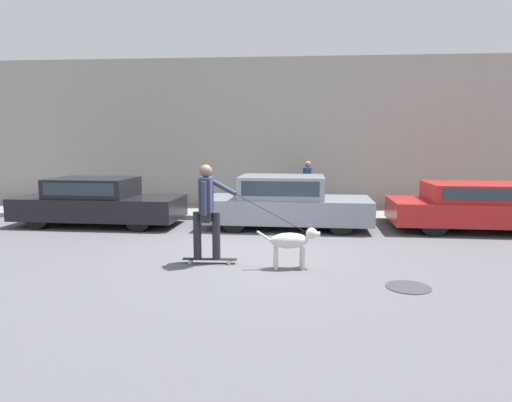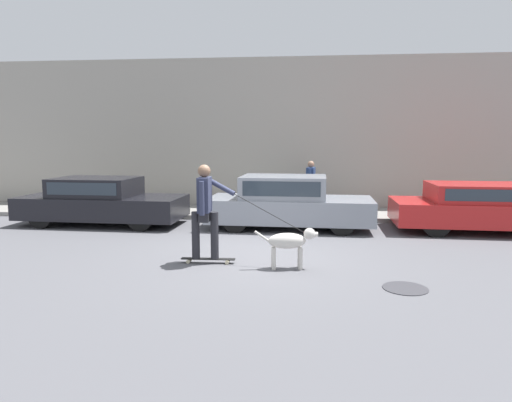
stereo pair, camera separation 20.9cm
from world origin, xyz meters
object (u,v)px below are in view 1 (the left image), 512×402
at_px(parked_car_0, 98,202).
at_px(dog, 292,242).
at_px(parked_car_2, 484,207).
at_px(skateboarder, 207,207).
at_px(pedestrian_with_bag, 307,184).
at_px(parked_car_1, 286,203).

relative_size(parked_car_0, dog, 3.92).
height_order(parked_car_2, skateboarder, skateboarder).
distance_m(parked_car_0, dog, 6.31).
bearing_deg(parked_car_2, parked_car_0, -177.95).
bearing_deg(dog, pedestrian_with_bag, 78.53).
bearing_deg(parked_car_0, pedestrian_with_bag, 23.05).
height_order(parked_car_2, pedestrian_with_bag, pedestrian_with_bag).
xyz_separation_m(parked_car_0, skateboarder, (3.57, -3.50, 0.42)).
xyz_separation_m(parked_car_1, parked_car_2, (4.84, 0.00, -0.04)).
bearing_deg(pedestrian_with_bag, dog, 94.75).
bearing_deg(skateboarder, pedestrian_with_bag, 69.24).
bearing_deg(parked_car_0, parked_car_2, 2.00).
bearing_deg(skateboarder, parked_car_0, 133.97).
distance_m(parked_car_1, dog, 3.72).
distance_m(parked_car_2, pedestrian_with_bag, 4.77).
distance_m(parked_car_0, skateboarder, 5.02).
bearing_deg(parked_car_2, parked_car_1, -177.95).
relative_size(parked_car_1, dog, 3.79).
height_order(parked_car_0, dog, parked_car_0).
bearing_deg(parked_car_2, pedestrian_with_bag, 155.45).
xyz_separation_m(skateboarder, pedestrian_with_bag, (1.96, 5.63, -0.09)).
relative_size(dog, skateboarder, 0.47).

